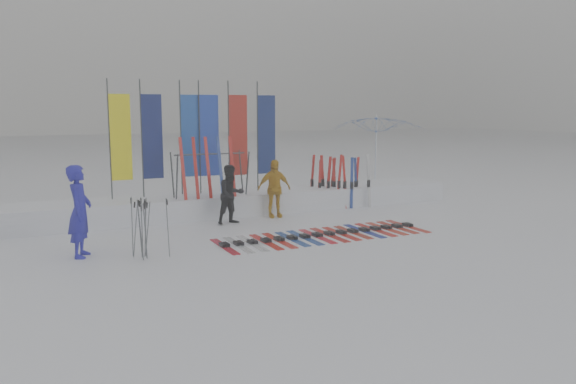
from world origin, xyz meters
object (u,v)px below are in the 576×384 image
person_yellow (274,189)px  tent_canopy (378,155)px  person_black (231,195)px  ski_rack (210,168)px  person_blue (80,211)px  ski_row (324,234)px

person_yellow → tent_canopy: bearing=27.3°
person_black → ski_rack: size_ratio=0.76×
person_blue → tent_canopy: bearing=-49.5°
person_yellow → ski_rack: ski_rack is taller
ski_row → person_blue: bearing=174.8°
person_yellow → ski_rack: 1.85m
tent_canopy → person_black: bearing=-160.4°
person_yellow → ski_rack: bearing=163.6°
person_black → person_blue: bearing=-166.0°
ski_row → ski_rack: 3.99m
tent_canopy → person_blue: bearing=-158.3°
person_blue → ski_row: person_blue is taller
person_black → person_yellow: (1.40, 0.35, 0.03)m
person_blue → person_black: size_ratio=1.21×
person_black → ski_rack: (-0.23, 1.02, 0.60)m
tent_canopy → ski_rack: size_ratio=1.56×
person_blue → person_yellow: size_ratio=1.17×
ski_rack → person_yellow: bearing=-22.4°
person_blue → tent_canopy: (10.05, 4.01, 0.49)m
person_black → ski_rack: ski_rack is taller
tent_canopy → ski_rack: 6.46m
person_black → ski_row: bearing=-68.2°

